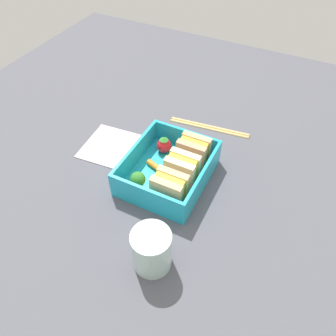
# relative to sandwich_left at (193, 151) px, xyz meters

# --- Properties ---
(ground_plane) EXTENTS (1.20, 1.20, 0.02)m
(ground_plane) POSITION_rel_sandwich_left_xyz_m (0.05, -0.03, -0.05)
(ground_plane) COLOR #4D4E57
(bento_tray) EXTENTS (0.17, 0.15, 0.01)m
(bento_tray) POSITION_rel_sandwich_left_xyz_m (0.05, -0.03, -0.03)
(bento_tray) COLOR #1DA3BF
(bento_tray) RESTS_ON ground_plane
(bento_rim) EXTENTS (0.17, 0.15, 0.04)m
(bento_rim) POSITION_rel_sandwich_left_xyz_m (0.05, -0.03, -0.01)
(bento_rim) COLOR #1DA3BF
(bento_rim) RESTS_ON bento_tray
(sandwich_left) EXTENTS (0.04, 0.06, 0.05)m
(sandwich_left) POSITION_rel_sandwich_left_xyz_m (0.00, 0.00, 0.00)
(sandwich_left) COLOR tan
(sandwich_left) RESTS_ON bento_tray
(sandwich_center_left) EXTENTS (0.04, 0.06, 0.05)m
(sandwich_center_left) POSITION_rel_sandwich_left_xyz_m (0.05, 0.00, 0.00)
(sandwich_center_left) COLOR beige
(sandwich_center_left) RESTS_ON bento_tray
(sandwich_center) EXTENTS (0.04, 0.06, 0.05)m
(sandwich_center) POSITION_rel_sandwich_left_xyz_m (0.10, 0.00, 0.00)
(sandwich_center) COLOR #DFB47E
(sandwich_center) RESTS_ON bento_tray
(strawberry_far_left) EXTENTS (0.03, 0.03, 0.04)m
(strawberry_far_left) POSITION_rel_sandwich_left_xyz_m (-0.00, -0.06, -0.01)
(strawberry_far_left) COLOR red
(strawberry_far_left) RESTS_ON bento_tray
(carrot_stick_far_left) EXTENTS (0.02, 0.04, 0.01)m
(carrot_stick_far_left) POSITION_rel_sandwich_left_xyz_m (0.05, -0.06, -0.02)
(carrot_stick_far_left) COLOR orange
(carrot_stick_far_left) RESTS_ON bento_tray
(broccoli_floret) EXTENTS (0.03, 0.03, 0.04)m
(broccoli_floret) POSITION_rel_sandwich_left_xyz_m (0.11, -0.06, -0.01)
(broccoli_floret) COLOR #84C367
(broccoli_floret) RESTS_ON bento_tray
(chopstick_pair) EXTENTS (0.04, 0.18, 0.01)m
(chopstick_pair) POSITION_rel_sandwich_left_xyz_m (-0.12, -0.01, -0.04)
(chopstick_pair) COLOR #DAB26B
(chopstick_pair) RESTS_ON ground_plane
(drinking_glass) EXTENTS (0.06, 0.06, 0.07)m
(drinking_glass) POSITION_rel_sandwich_left_xyz_m (0.22, 0.03, -0.00)
(drinking_glass) COLOR silver
(drinking_glass) RESTS_ON ground_plane
(folded_napkin) EXTENTS (0.12, 0.12, 0.00)m
(folded_napkin) POSITION_rel_sandwich_left_xyz_m (0.03, -0.18, -0.04)
(folded_napkin) COLOR silver
(folded_napkin) RESTS_ON ground_plane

